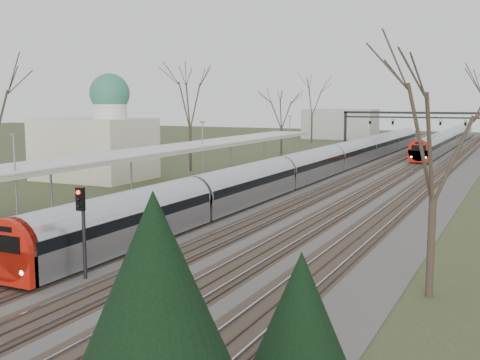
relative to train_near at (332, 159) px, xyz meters
The scene contains 10 objects.
track_bed 3.61m from the train_near, 33.70° to the left, with size 24.00×160.00×0.22m.
platform 17.00m from the train_near, 112.70° to the right, with size 3.50×69.00×1.00m, color #9E9B93.
canopy 21.35m from the train_near, 107.99° to the right, with size 4.10×50.00×3.11m.
dome_building 24.57m from the train_near, 141.73° to the right, with size 10.00×8.00×10.30m.
signal_gantry 32.14m from the train_near, 84.99° to the left, with size 21.00×0.59×6.08m.
tree_west_far 16.72m from the train_near, 160.42° to the right, with size 5.50×5.50×11.33m.
tree_east_near 41.50m from the train_near, 67.89° to the right, with size 4.50×4.50×9.27m.
train_near is the anchor object (origin of this frame).
train_far 43.00m from the train_near, 80.63° to the left, with size 2.62×60.21×3.05m.
signal_post 42.30m from the train_near, 87.63° to the right, with size 0.35×0.45×4.10m.
Camera 1 is at (16.11, -8.88, 7.72)m, focal length 45.00 mm.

